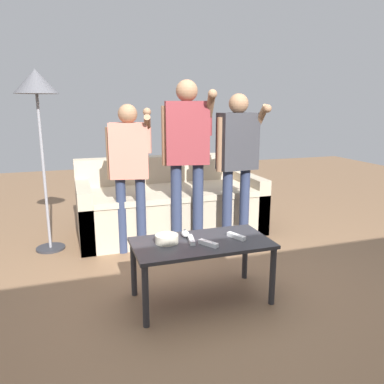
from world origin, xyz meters
The scene contains 12 objects.
ground_plane centered at (0.00, 0.00, 0.00)m, with size 12.00×12.00×0.00m, color brown.
couch centered at (0.05, 1.36, 0.30)m, with size 2.00×0.92×0.82m.
coffee_table centered at (-0.13, -0.20, 0.40)m, with size 0.99×0.51×0.46m.
snack_bowl centered at (-0.38, -0.15, 0.49)m, with size 0.17×0.17×0.06m, color beige.
game_remote_nunchuk centered at (-0.21, -0.08, 0.48)m, with size 0.06×0.09×0.05m.
floor_lamp centered at (-1.23, 1.21, 1.53)m, with size 0.40×0.40×1.73m.
player_left centered at (-0.46, 0.88, 0.89)m, with size 0.42×0.35×1.42m.
player_center centered at (0.09, 0.83, 1.03)m, with size 0.48×0.43×1.64m.
player_right centered at (0.57, 0.73, 0.95)m, with size 0.47×0.34×1.52m.
game_remote_wand_near centered at (0.14, -0.22, 0.47)m, with size 0.10×0.16×0.03m.
game_remote_wand_far centered at (-0.11, -0.29, 0.47)m, with size 0.11×0.15×0.03m.
game_remote_wand_spare centered at (-0.20, -0.19, 0.47)m, with size 0.06×0.17×0.03m.
Camera 1 is at (-1.01, -2.63, 1.43)m, focal length 35.47 mm.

